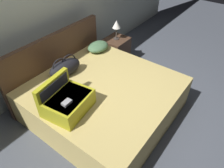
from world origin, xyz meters
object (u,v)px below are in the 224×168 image
at_px(bed, 104,99).
at_px(duffel_bag, 65,67).
at_px(nightstand, 116,51).
at_px(hard_case_large, 67,101).
at_px(pillow_near_headboard, 98,47).
at_px(table_lamp, 116,25).

height_order(bed, duffel_bag, duffel_bag).
xyz_separation_m(bed, nightstand, (1.19, 0.66, 0.00)).
relative_size(hard_case_large, duffel_bag, 1.13).
bearing_deg(nightstand, bed, -150.88).
relative_size(hard_case_large, nightstand, 1.15).
bearing_deg(pillow_near_headboard, duffel_bag, -175.47).
bearing_deg(pillow_near_headboard, hard_case_large, -154.68).
bearing_deg(pillow_near_headboard, nightstand, -0.84).
bearing_deg(duffel_bag, hard_case_large, -131.19).
height_order(bed, hard_case_large, hard_case_large).
xyz_separation_m(duffel_bag, nightstand, (1.32, 0.06, -0.37)).
distance_m(duffel_bag, nightstand, 1.37).
relative_size(duffel_bag, table_lamp, 1.44).
xyz_separation_m(bed, table_lamp, (1.19, 0.66, 0.53)).
height_order(bed, nightstand, nightstand).
bearing_deg(table_lamp, bed, -150.88).
bearing_deg(bed, nightstand, 29.12).
relative_size(pillow_near_headboard, nightstand, 0.76).
distance_m(hard_case_large, pillow_near_headboard, 1.41).
height_order(nightstand, table_lamp, table_lamp).
xyz_separation_m(pillow_near_headboard, nightstand, (0.52, -0.01, -0.32)).
bearing_deg(pillow_near_headboard, table_lamp, -0.84).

